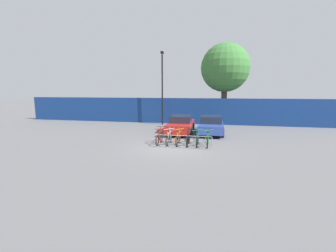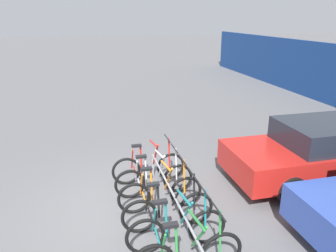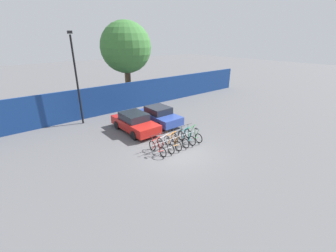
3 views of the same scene
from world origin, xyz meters
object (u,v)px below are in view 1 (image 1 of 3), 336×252
(tree_behind_hoarding, at_px, (225,68))
(bicycle_orange, at_px, (178,139))
(bicycle_red, at_px, (159,138))
(car_red, at_px, (181,124))
(bicycle_silver, at_px, (169,138))
(bicycle_teal, at_px, (197,140))
(bike_rack, at_px, (183,137))
(car_blue, at_px, (211,125))
(bicycle_black, at_px, (188,139))
(bicycle_green, at_px, (208,140))
(lamp_post, at_px, (162,85))

(tree_behind_hoarding, bearing_deg, bicycle_orange, -106.26)
(bicycle_red, height_order, car_red, car_red)
(bicycle_red, xyz_separation_m, bicycle_silver, (0.61, 0.00, 0.00))
(bicycle_orange, height_order, bicycle_teal, same)
(bike_rack, distance_m, car_blue, 4.18)
(bicycle_silver, xyz_separation_m, bicycle_black, (1.21, 0.00, 0.00))
(bicycle_black, xyz_separation_m, bicycle_green, (1.19, 0.00, 0.00))
(bicycle_teal, height_order, lamp_post, lamp_post)
(bicycle_orange, bearing_deg, car_blue, 61.87)
(bicycle_red, xyz_separation_m, bicycle_green, (3.02, 0.00, 0.00))
(bike_rack, relative_size, bicycle_green, 2.08)
(bike_rack, bearing_deg, tree_behind_hoarding, 75.05)
(bicycle_orange, distance_m, tree_behind_hoarding, 12.37)
(bicycle_green, bearing_deg, car_blue, 87.49)
(bike_rack, bearing_deg, bicycle_red, -174.37)
(bike_rack, distance_m, bicycle_red, 1.52)
(car_blue, bearing_deg, bicycle_silver, -122.42)
(bike_rack, xyz_separation_m, tree_behind_hoarding, (2.84, 10.62, 5.11))
(bicycle_red, xyz_separation_m, lamp_post, (-1.62, 7.97, 3.47))
(bicycle_orange, bearing_deg, bike_rack, 23.75)
(car_red, bearing_deg, tree_behind_hoarding, 62.91)
(car_blue, bearing_deg, bicycle_orange, -115.98)
(tree_behind_hoarding, bearing_deg, bicycle_red, -111.96)
(lamp_post, bearing_deg, bicycle_silver, -74.39)
(bicycle_black, bearing_deg, bike_rack, 152.92)
(bicycle_black, distance_m, bicycle_green, 1.19)
(bicycle_teal, bearing_deg, lamp_post, 114.87)
(bicycle_red, height_order, bicycle_orange, same)
(bicycle_red, distance_m, car_blue, 5.09)
(bicycle_teal, xyz_separation_m, tree_behind_hoarding, (1.95, 10.77, 5.21))
(bicycle_orange, relative_size, car_red, 0.40)
(bicycle_black, bearing_deg, bicycle_green, -1.82)
(bicycle_silver, relative_size, lamp_post, 0.25)
(car_blue, height_order, lamp_post, lamp_post)
(bicycle_green, bearing_deg, lamp_post, 119.52)
(bicycle_red, bearing_deg, car_blue, 53.92)
(bike_rack, bearing_deg, car_red, 100.60)
(bicycle_black, height_order, car_blue, car_blue)
(bicycle_silver, relative_size, car_blue, 0.43)
(bicycle_teal, height_order, car_red, car_red)
(bicycle_black, relative_size, lamp_post, 0.25)
(bicycle_teal, distance_m, car_blue, 4.07)
(car_blue, bearing_deg, tree_behind_hoarding, 79.99)
(bike_rack, height_order, bicycle_green, bicycle_green)
(bicycle_teal, distance_m, tree_behind_hoarding, 12.13)
(tree_behind_hoarding, bearing_deg, bike_rack, -104.95)
(bike_rack, xyz_separation_m, bicycle_green, (1.51, -0.15, -0.11))
(bike_rack, relative_size, bicycle_red, 2.08)
(bicycle_red, relative_size, lamp_post, 0.25)
(bicycle_teal, relative_size, tree_behind_hoarding, 0.21)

